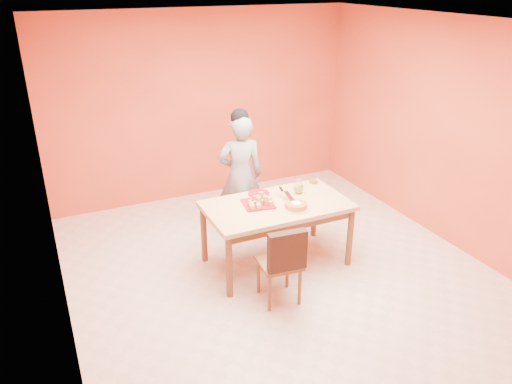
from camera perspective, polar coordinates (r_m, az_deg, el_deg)
name	(u,v)px	position (r m, az deg, el deg)	size (l,w,h in m)	color
floor	(280,273)	(5.73, 2.78, -9.19)	(5.00, 5.00, 0.00)	beige
ceiling	(286,22)	(4.82, 3.45, 18.80)	(5.00, 5.00, 0.00)	white
wall_back	(202,106)	(7.33, -6.16, 9.71)	(4.50, 4.50, 0.00)	#D95532
wall_left	(49,199)	(4.59, -22.62, -0.77)	(5.00, 5.00, 0.00)	#D95532
wall_right	(449,134)	(6.44, 21.21, 6.25)	(5.00, 5.00, 0.00)	#D95532
dining_table	(277,211)	(5.59, 2.39, -2.22)	(1.60, 0.90, 0.76)	tan
dining_chair	(280,262)	(5.06, 2.77, -7.96)	(0.44, 0.51, 0.88)	brown
pastry_pile	(258,199)	(5.50, 0.24, -0.81)	(0.29, 0.29, 0.10)	#E19860
person	(240,176)	(6.26, -1.79, 1.88)	(0.57, 0.37, 1.56)	gray
pastry_platter	(258,204)	(5.52, 0.24, -1.36)	(0.33, 0.33, 0.02)	maroon
red_dinner_plate	(259,193)	(5.79, 0.31, -0.14)	(0.25, 0.25, 0.01)	maroon
white_cake_plate	(296,208)	(5.45, 4.59, -1.86)	(0.28, 0.28, 0.01)	silver
sponge_cake	(296,205)	(5.43, 4.60, -1.53)	(0.25, 0.25, 0.06)	#CC7234
cake_server	(289,196)	(5.56, 3.80, -0.46)	(0.05, 0.28, 0.01)	silver
egg_ornament	(298,188)	(5.79, 4.88, 0.48)	(0.12, 0.09, 0.15)	olive
magenta_glass	(299,183)	(5.98, 4.88, 1.00)	(0.07, 0.07, 0.10)	#D6205A
checker_tin	(313,182)	(6.13, 6.59, 1.19)	(0.10, 0.10, 0.03)	#3A1F0F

